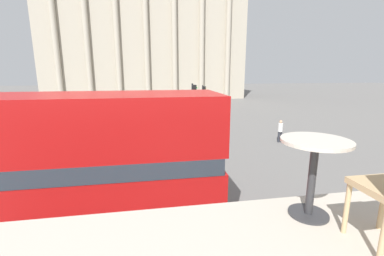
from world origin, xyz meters
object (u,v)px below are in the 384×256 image
(traffic_light_near, at_px, (146,128))
(pedestrian_yellow, at_px, (187,136))
(cafe_dining_table, at_px, (314,161))
(pedestrian_black, at_px, (118,118))
(pedestrian_white, at_px, (280,130))
(traffic_light_far, at_px, (203,99))
(traffic_light_mid, at_px, (193,104))
(double_decker_bus, at_px, (29,169))
(car_maroon, at_px, (186,121))
(pedestrian_red, at_px, (181,107))
(car_navy, at_px, (133,139))
(plaza_building_left, at_px, (146,39))

(traffic_light_near, height_order, pedestrian_yellow, traffic_light_near)
(cafe_dining_table, bearing_deg, pedestrian_black, 101.21)
(traffic_light_near, height_order, pedestrian_white, traffic_light_near)
(traffic_light_far, distance_m, pedestrian_black, 8.27)
(traffic_light_mid, relative_size, pedestrian_white, 2.59)
(double_decker_bus, height_order, traffic_light_near, double_decker_bus)
(pedestrian_black, height_order, pedestrian_yellow, pedestrian_black)
(double_decker_bus, relative_size, cafe_dining_table, 14.30)
(car_maroon, bearing_deg, traffic_light_near, -81.76)
(pedestrian_red, distance_m, pedestrian_white, 13.65)
(traffic_light_near, relative_size, pedestrian_red, 1.93)
(cafe_dining_table, relative_size, car_navy, 0.17)
(car_navy, height_order, pedestrian_white, pedestrian_white)
(traffic_light_near, relative_size, pedestrian_white, 2.11)
(traffic_light_far, xyz_separation_m, pedestrian_red, (-1.59, 4.63, -1.40))
(double_decker_bus, xyz_separation_m, traffic_light_near, (3.10, 5.55, -0.21))
(pedestrian_white, bearing_deg, pedestrian_yellow, 31.26)
(car_navy, relative_size, pedestrian_red, 2.39)
(cafe_dining_table, distance_m, pedestrian_yellow, 14.39)
(pedestrian_white, bearing_deg, cafe_dining_table, 87.87)
(plaza_building_left, height_order, car_navy, plaza_building_left)
(plaza_building_left, relative_size, pedestrian_white, 22.45)
(double_decker_bus, bearing_deg, car_navy, 73.92)
(car_navy, bearing_deg, cafe_dining_table, 144.81)
(cafe_dining_table, distance_m, traffic_light_far, 22.84)
(car_navy, height_order, pedestrian_red, pedestrian_red)
(cafe_dining_table, distance_m, pedestrian_white, 16.89)
(traffic_light_near, height_order, car_maroon, traffic_light_near)
(plaza_building_left, bearing_deg, pedestrian_black, -95.29)
(traffic_light_near, relative_size, pedestrian_black, 1.88)
(cafe_dining_table, relative_size, pedestrian_black, 0.41)
(pedestrian_yellow, bearing_deg, traffic_light_far, -81.03)
(traffic_light_near, bearing_deg, double_decker_bus, -119.21)
(plaza_building_left, distance_m, car_navy, 36.71)
(car_maroon, height_order, pedestrian_black, pedestrian_black)
(traffic_light_near, relative_size, car_maroon, 0.81)
(plaza_building_left, relative_size, pedestrian_black, 20.05)
(car_navy, distance_m, pedestrian_yellow, 3.52)
(pedestrian_red, height_order, pedestrian_yellow, pedestrian_red)
(traffic_light_far, xyz_separation_m, pedestrian_white, (3.96, -7.84, -1.50))
(traffic_light_mid, bearing_deg, double_decker_bus, -120.34)
(double_decker_bus, bearing_deg, pedestrian_black, 84.73)
(pedestrian_white, bearing_deg, plaza_building_left, -49.31)
(cafe_dining_table, bearing_deg, traffic_light_near, 98.36)
(car_navy, height_order, pedestrian_black, pedestrian_black)
(pedestrian_yellow, bearing_deg, car_maroon, -70.11)
(plaza_building_left, relative_size, car_maroon, 8.59)
(pedestrian_black, distance_m, pedestrian_red, 9.07)
(traffic_light_far, height_order, car_navy, traffic_light_far)
(car_navy, bearing_deg, pedestrian_red, -65.91)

